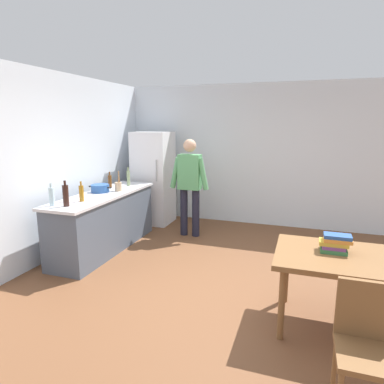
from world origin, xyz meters
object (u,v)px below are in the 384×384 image
Objects in this scene: utensil_jar at (118,186)px; bottle_oil_amber at (81,193)px; cooking_pot at (100,188)px; bottle_water_clear at (52,196)px; dining_table at (353,264)px; bottle_beer_brown at (110,181)px; chair at (369,340)px; bottle_sauce_red at (66,195)px; refrigerator at (154,178)px; book_stack at (335,243)px; person at (190,181)px; bottle_wine_dark at (66,195)px; bottle_vinegar_tall at (128,178)px.

utensil_jar reaches higher than bottle_oil_amber.
bottle_water_clear is at bearing -94.72° from cooking_pot.
dining_table is 3.94m from bottle_beer_brown.
chair is at bearing -35.19° from utensil_jar.
utensil_jar reaches higher than chair.
utensil_jar is at bearing 72.57° from bottle_sauce_red.
refrigerator is 4.09m from book_stack.
dining_table is 4.67× the size of bottle_water_clear.
bottle_sauce_red is (-3.56, 0.45, 0.32)m from dining_table.
bottle_beer_brown is (-3.59, 1.60, 0.33)m from dining_table.
chair is at bearing -90.00° from dining_table.
bottle_wine_dark is at bearing -118.73° from person.
bottle_vinegar_tall is 1.07× the size of bottle_water_clear.
dining_table is 3.60m from bottle_sauce_red.
person is 2.30m from bottle_water_clear.
person is 1.36m from bottle_beer_brown.
cooking_pot reaches higher than book_stack.
bottle_oil_amber is (-0.08, -2.15, 0.12)m from refrigerator.
bottle_vinegar_tall reaches higher than chair.
person is 4.25× the size of cooking_pot.
book_stack is at bearing 97.05° from chair.
bottle_oil_amber is (-3.38, 0.55, 0.34)m from dining_table.
dining_table is at bearing -39.29° from refrigerator.
bottle_sauce_red is at bearing 128.51° from bottle_wine_dark.
bottle_vinegar_tall is at bearing 138.72° from chair.
bottle_sauce_red reaches higher than book_stack.
dining_table is at bearing -3.27° from bottle_water_clear.
bottle_vinegar_tall is (0.24, 0.21, 0.03)m from bottle_beer_brown.
cooking_pot is at bearing 96.82° from bottle_wine_dark.
cooking_pot is (-3.50, 2.15, 0.43)m from chair.
bottle_vinegar_tall reaches higher than bottle_water_clear.
utensil_jar reaches higher than bottle_beer_brown.
chair is at bearing -18.13° from bottle_water_clear.
refrigerator is 2.51m from bottle_water_clear.
person is 3.02m from book_stack.
bottle_water_clear is 1.07× the size of bottle_oil_amber.
refrigerator reaches higher than person.
bottle_oil_amber is 0.30m from bottle_wine_dark.
dining_table is 4.37× the size of bottle_vinegar_tall.
bottle_beer_brown reaches higher than dining_table.
bottle_wine_dark is at bearing 11.70° from bottle_water_clear.
bottle_wine_dark reaches higher than chair.
chair is at bearing -48.03° from refrigerator.
bottle_oil_amber is at bearing 154.18° from chair.
dining_table is 4.12× the size of bottle_wine_dark.
refrigerator is 4.95m from chair.
bottle_oil_amber is at bearing 170.80° from dining_table.
dining_table is 0.24m from book_stack.
bottle_vinegar_tall is at bearing 151.67° from dining_table.
utensil_jar is 0.93m from bottle_sauce_red.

